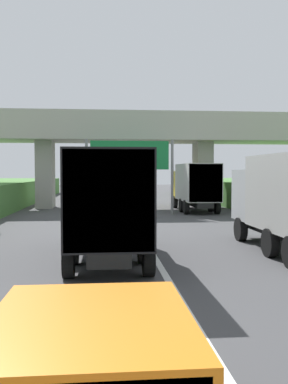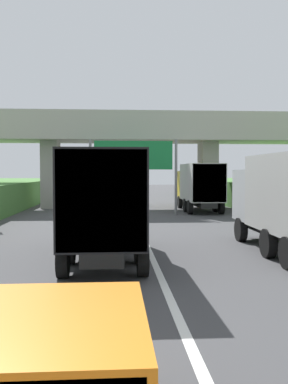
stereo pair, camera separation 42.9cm
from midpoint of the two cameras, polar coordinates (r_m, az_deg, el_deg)
name	(u,v)px [view 2 (the right image)]	position (r m, az deg, el deg)	size (l,w,h in m)	color
lane_centre_stripe	(134,216)	(27.15, -0.86, -3.32)	(0.20, 98.70, 0.01)	white
overpass_bridge	(130,138)	(34.45, -1.52, 7.34)	(40.00, 4.80, 7.53)	#ADA89E
overhead_highway_sign	(133,160)	(28.12, -0.99, 4.38)	(5.88, 0.18, 5.03)	slate
truck_yellow	(199,185)	(31.04, 7.84, 0.97)	(2.44, 7.30, 3.44)	black
truck_black	(105,200)	(13.63, -4.39, -1.11)	(2.44, 7.30, 3.44)	black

